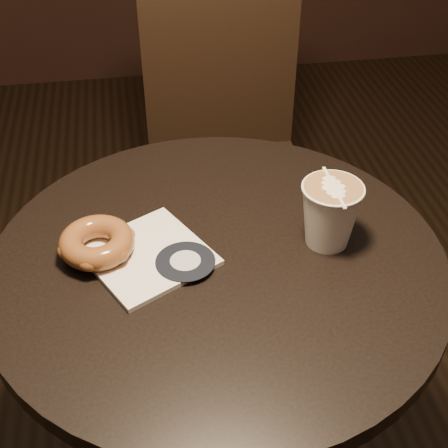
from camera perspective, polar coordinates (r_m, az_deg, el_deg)
The scene contains 5 objects.
cafe_table at distance 1.10m, azimuth -0.53°, elevation -10.68°, with size 0.70×0.70×0.75m.
chair at distance 1.64m, azimuth 0.07°, elevation 8.67°, with size 0.41×0.41×1.01m.
pastry_bag at distance 0.95m, azimuth -6.98°, elevation -2.88°, with size 0.17×0.17×0.01m, color white.
doughnut at distance 0.95m, azimuth -11.56°, elevation -1.65°, with size 0.11×0.11×0.04m, color brown.
latte_cup at distance 0.96m, azimuth 9.64°, elevation 0.83°, with size 0.09×0.09×0.10m, color white, non-canonical shape.
Camera 1 is at (-0.11, -0.71, 1.38)m, focal length 50.00 mm.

